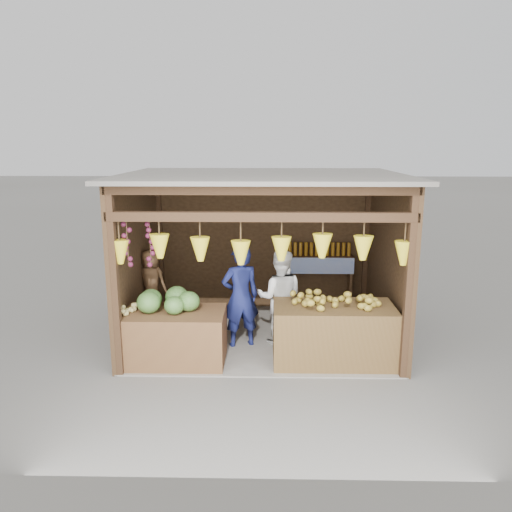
{
  "coord_description": "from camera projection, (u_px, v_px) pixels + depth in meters",
  "views": [
    {
      "loc": [
        0.07,
        -7.73,
        3.12
      ],
      "look_at": [
        -0.09,
        -0.1,
        1.38
      ],
      "focal_mm": 35.0,
      "sensor_mm": 36.0,
      "label": 1
    }
  ],
  "objects": [
    {
      "name": "stool",
      "position": [
        153.0,
        323.0,
        8.37
      ],
      "size": [
        0.34,
        0.34,
        0.32
      ],
      "primitive_type": "cube",
      "color": "black",
      "rests_on": "ground"
    },
    {
      "name": "tanfruit_pile",
      "position": [
        125.0,
        309.0,
        7.01
      ],
      "size": [
        0.34,
        0.4,
        0.13
      ],
      "primitive_type": null,
      "color": "olive",
      "rests_on": "counter_left"
    },
    {
      "name": "ground",
      "position": [
        262.0,
        336.0,
        8.23
      ],
      "size": [
        80.0,
        80.0,
        0.0
      ],
      "primitive_type": "plane",
      "color": "#514F49",
      "rests_on": "ground"
    },
    {
      "name": "vendor_seated",
      "position": [
        151.0,
        282.0,
        8.21
      ],
      "size": [
        0.63,
        0.52,
        1.11
      ],
      "primitive_type": "imported",
      "rotation": [
        0.0,
        0.0,
        2.78
      ],
      "color": "brown",
      "rests_on": "stool"
    },
    {
      "name": "woman_standing",
      "position": [
        280.0,
        297.0,
        7.79
      ],
      "size": [
        0.78,
        0.63,
        1.52
      ],
      "primitive_type": "imported",
      "rotation": [
        0.0,
        0.0,
        3.06
      ],
      "color": "white",
      "rests_on": "ground"
    },
    {
      "name": "mango_pile",
      "position": [
        335.0,
        298.0,
        7.07
      ],
      "size": [
        1.4,
        0.64,
        0.22
      ],
      "primitive_type": null,
      "color": "#AF5117",
      "rests_on": "counter_right"
    },
    {
      "name": "counter_right",
      "position": [
        333.0,
        334.0,
        7.17
      ],
      "size": [
        1.72,
        0.85,
        0.86
      ],
      "primitive_type": "cube",
      "color": "#473117",
      "rests_on": "ground"
    },
    {
      "name": "back_shelf",
      "position": [
        319.0,
        266.0,
        9.27
      ],
      "size": [
        1.25,
        0.32,
        1.32
      ],
      "color": "#382314",
      "rests_on": "ground"
    },
    {
      "name": "melon_pile",
      "position": [
        169.0,
        300.0,
        7.11
      ],
      "size": [
        1.0,
        0.5,
        0.32
      ],
      "primitive_type": null,
      "color": "#1A4512",
      "rests_on": "counter_left"
    },
    {
      "name": "stall_structure",
      "position": [
        260.0,
        238.0,
        7.82
      ],
      "size": [
        4.3,
        3.3,
        2.66
      ],
      "color": "slate",
      "rests_on": "ground"
    },
    {
      "name": "man_standing",
      "position": [
        240.0,
        297.0,
        7.67
      ],
      "size": [
        0.68,
        0.55,
        1.61
      ],
      "primitive_type": "imported",
      "rotation": [
        0.0,
        0.0,
        3.46
      ],
      "color": "#151B51",
      "rests_on": "ground"
    },
    {
      "name": "counter_left",
      "position": [
        174.0,
        337.0,
        7.18
      ],
      "size": [
        1.45,
        0.85,
        0.77
      ],
      "primitive_type": "cube",
      "color": "#472917",
      "rests_on": "ground"
    }
  ]
}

